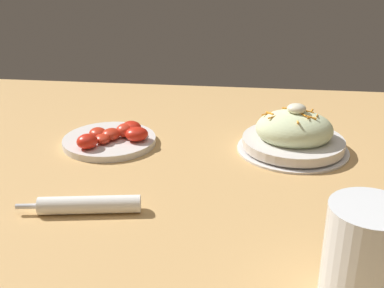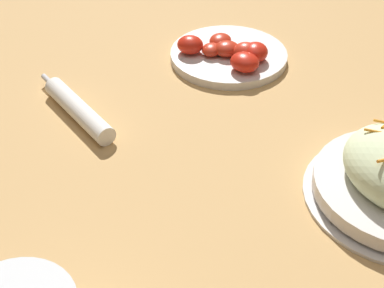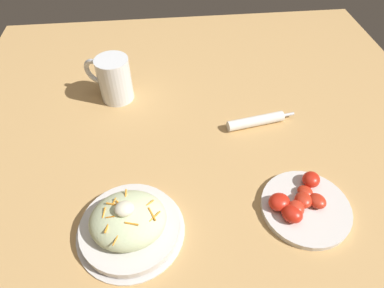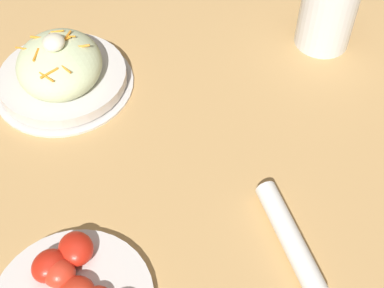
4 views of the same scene
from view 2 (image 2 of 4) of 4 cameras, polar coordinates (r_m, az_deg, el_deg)
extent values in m
plane|color=tan|center=(0.74, -4.72, -2.60)|extent=(1.43, 1.43, 0.00)
cylinder|color=orange|center=(0.71, 18.13, 1.28)|extent=(0.02, 0.02, 0.00)
cylinder|color=white|center=(0.84, -11.58, 3.46)|extent=(0.17, 0.06, 0.03)
cylinder|color=silver|center=(0.92, -14.54, 6.31)|extent=(0.04, 0.01, 0.01)
cylinder|color=silver|center=(0.97, 3.79, 9.06)|extent=(0.20, 0.20, 0.01)
ellipsoid|color=red|center=(0.98, 2.93, 10.56)|extent=(0.05, 0.05, 0.02)
ellipsoid|color=red|center=(0.95, 3.59, 9.76)|extent=(0.05, 0.05, 0.02)
ellipsoid|color=red|center=(0.96, -0.19, 10.18)|extent=(0.06, 0.06, 0.03)
ellipsoid|color=red|center=(0.96, 2.03, 9.68)|extent=(0.05, 0.05, 0.02)
ellipsoid|color=red|center=(0.94, 6.53, 9.37)|extent=(0.06, 0.06, 0.03)
ellipsoid|color=red|center=(0.91, 5.44, 8.38)|extent=(0.06, 0.06, 0.03)
ellipsoid|color=red|center=(0.94, 5.56, 9.48)|extent=(0.05, 0.06, 0.03)
camera|label=1|loc=(0.66, -76.70, 2.96)|focal=45.74mm
camera|label=3|loc=(0.93, 47.76, 39.98)|focal=30.75mm
camera|label=4|loc=(1.06, -12.39, 45.85)|focal=49.33mm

